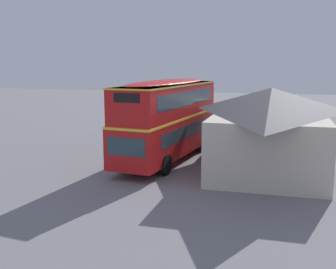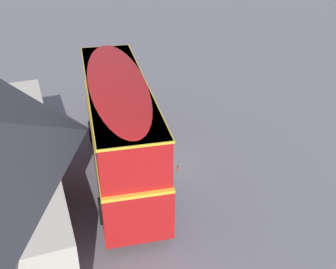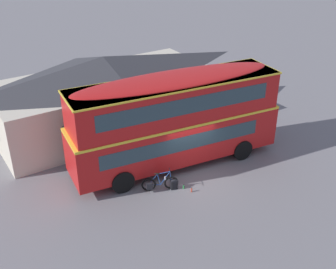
% 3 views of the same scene
% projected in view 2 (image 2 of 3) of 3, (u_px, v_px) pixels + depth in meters
% --- Properties ---
extents(ground_plane, '(120.00, 120.00, 0.00)m').
position_uv_depth(ground_plane, '(152.00, 165.00, 20.01)').
color(ground_plane, slate).
extents(double_decker_bus, '(10.91, 3.49, 4.79)m').
position_uv_depth(double_decker_bus, '(119.00, 123.00, 18.24)').
color(double_decker_bus, black).
rests_on(double_decker_bus, ground).
extents(touring_bicycle, '(1.64, 0.76, 1.04)m').
position_uv_depth(touring_bicycle, '(168.00, 182.00, 18.20)').
color(touring_bicycle, black).
rests_on(touring_bicycle, ground).
extents(backpack_on_ground, '(0.38, 0.34, 0.53)m').
position_uv_depth(backpack_on_ground, '(169.00, 174.00, 18.87)').
color(backpack_on_ground, black).
rests_on(backpack_on_ground, ground).
extents(water_bottle_red_squeeze, '(0.07, 0.07, 0.24)m').
position_uv_depth(water_bottle_red_squeeze, '(178.00, 168.00, 19.59)').
color(water_bottle_red_squeeze, '#D84C33').
rests_on(water_bottle_red_squeeze, ground).
extents(water_bottle_green_metal, '(0.08, 0.08, 0.22)m').
position_uv_depth(water_bottle_green_metal, '(171.00, 172.00, 19.34)').
color(water_bottle_green_metal, green).
rests_on(water_bottle_green_metal, ground).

